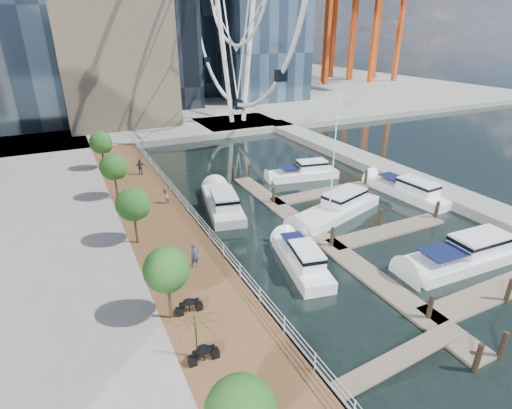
{
  "coord_description": "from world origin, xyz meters",
  "views": [
    {
      "loc": [
        -15.21,
        -14.98,
        16.47
      ],
      "look_at": [
        -1.72,
        12.46,
        3.0
      ],
      "focal_mm": 28.0,
      "sensor_mm": 36.0,
      "label": 1
    }
  ],
  "objects": [
    {
      "name": "yacht_foreground",
      "position": [
        10.75,
        1.51,
        0.0
      ],
      "size": [
        11.98,
        3.7,
        2.15
      ],
      "primitive_type": null,
      "rotation": [
        0.0,
        0.0,
        1.53
      ],
      "color": "white",
      "rests_on": "ground"
    },
    {
      "name": "pedestrian_far",
      "position": [
        -7.88,
        30.14,
        1.93
      ],
      "size": [
        1.16,
        0.68,
        1.86
      ],
      "primitive_type": "imported",
      "rotation": [
        0.0,
        0.0,
        2.92
      ],
      "color": "#2D3139",
      "rests_on": "boardwalk"
    },
    {
      "name": "pier",
      "position": [
        14.0,
        52.0,
        0.5
      ],
      "size": [
        14.0,
        12.0,
        1.0
      ],
      "primitive_type": "cube",
      "color": "gray",
      "rests_on": "ground"
    },
    {
      "name": "ground",
      "position": [
        0.0,
        0.0,
        0.0
      ],
      "size": [
        520.0,
        520.0,
        0.0
      ],
      "primitive_type": "plane",
      "color": "black",
      "rests_on": "ground"
    },
    {
      "name": "breakwater",
      "position": [
        20.0,
        20.0,
        0.5
      ],
      "size": [
        4.0,
        60.0,
        1.0
      ],
      "primitive_type": "cube",
      "color": "gray",
      "rests_on": "ground"
    },
    {
      "name": "cafe_tables",
      "position": [
        -10.4,
        -2.0,
        1.37
      ],
      "size": [
        2.5,
        13.7,
        0.74
      ],
      "color": "black",
      "rests_on": "ground"
    },
    {
      "name": "cafe_seating",
      "position": [
        -10.25,
        -4.19,
        2.22
      ],
      "size": [
        4.32,
        11.2,
        2.63
      ],
      "color": "#103C17",
      "rests_on": "ground"
    },
    {
      "name": "pedestrian_mid",
      "position": [
        -7.42,
        20.64,
        1.75
      ],
      "size": [
        0.92,
        0.92,
        1.51
      ],
      "primitive_type": "imported",
      "rotation": [
        0.0,
        0.0,
        -2.34
      ],
      "color": "gray",
      "rests_on": "boardwalk"
    },
    {
      "name": "seawall",
      "position": [
        -6.0,
        15.0,
        0.5
      ],
      "size": [
        0.25,
        60.0,
        1.0
      ],
      "primitive_type": "cube",
      "color": "#595954",
      "rests_on": "ground"
    },
    {
      "name": "boardwalk",
      "position": [
        -9.0,
        15.0,
        0.5
      ],
      "size": [
        6.0,
        60.0,
        1.0
      ],
      "primitive_type": "cube",
      "color": "brown",
      "rests_on": "ground"
    },
    {
      "name": "moored_yachts",
      "position": [
        7.07,
        11.97,
        0.0
      ],
      "size": [
        23.37,
        37.5,
        11.5
      ],
      "color": "white",
      "rests_on": "ground"
    },
    {
      "name": "floating_docks",
      "position": [
        7.97,
        9.98,
        0.49
      ],
      "size": [
        16.0,
        34.0,
        2.6
      ],
      "color": "#6D6051",
      "rests_on": "ground"
    },
    {
      "name": "land_far",
      "position": [
        0.0,
        102.0,
        0.5
      ],
      "size": [
        200.0,
        114.0,
        1.0
      ],
      "primitive_type": "cube",
      "color": "gray",
      "rests_on": "ground"
    },
    {
      "name": "port_cranes",
      "position": [
        67.67,
        95.67,
        20.0
      ],
      "size": [
        40.0,
        52.0,
        38.0
      ],
      "color": "#D84C14",
      "rests_on": "ground"
    },
    {
      "name": "pedestrian_near",
      "position": [
        -8.42,
        8.58,
        1.94
      ],
      "size": [
        0.79,
        0.63,
        1.87
      ],
      "primitive_type": "imported",
      "rotation": [
        0.0,
        0.0,
        0.31
      ],
      "color": "#444A5B",
      "rests_on": "boardwalk"
    },
    {
      "name": "street_trees",
      "position": [
        -11.4,
        14.0,
        4.29
      ],
      "size": [
        2.6,
        42.6,
        4.6
      ],
      "color": "#3F2B1C",
      "rests_on": "ground"
    },
    {
      "name": "railing",
      "position": [
        -6.1,
        15.0,
        1.52
      ],
      "size": [
        0.1,
        60.0,
        1.05
      ],
      "primitive_type": null,
      "color": "white",
      "rests_on": "boardwalk"
    }
  ]
}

